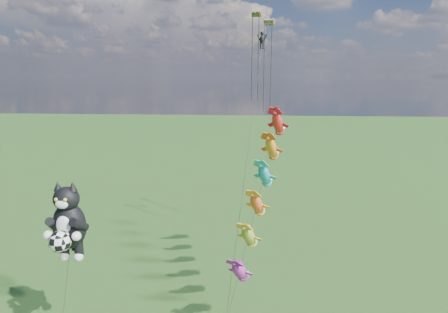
{
  "coord_description": "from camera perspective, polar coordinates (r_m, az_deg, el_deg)",
  "views": [
    {
      "loc": [
        13.97,
        -24.69,
        17.71
      ],
      "look_at": [
        11.51,
        7.3,
        10.84
      ],
      "focal_mm": 30.0,
      "sensor_mm": 36.0,
      "label": 1
    }
  ],
  "objects": [
    {
      "name": "cat_kite_rig",
      "position": [
        26.4,
        -22.76,
        -9.27
      ],
      "size": [
        2.45,
        4.05,
        11.2
      ],
      "rotation": [
        0.0,
        0.0,
        0.01
      ],
      "color": "brown",
      "rests_on": "ground"
    },
    {
      "name": "parafoil_rig",
      "position": [
        37.75,
        5.74,
        16.12
      ],
      "size": [
        4.02,
        17.34,
        26.23
      ],
      "rotation": [
        0.0,
        0.0,
        -0.1
      ],
      "color": "brown",
      "rests_on": "ground"
    },
    {
      "name": "fish_windsock_rig",
      "position": [
        28.81,
        5.59,
        -5.02
      ],
      "size": [
        5.3,
        15.14,
        16.47
      ],
      "rotation": [
        0.0,
        0.0,
        -0.01
      ],
      "color": "brown",
      "rests_on": "ground"
    },
    {
      "name": "ground",
      "position": [
        33.44,
        -22.66,
        -20.91
      ],
      "size": [
        300.0,
        300.0,
        0.0
      ],
      "primitive_type": "plane",
      "color": "#143A0E"
    }
  ]
}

